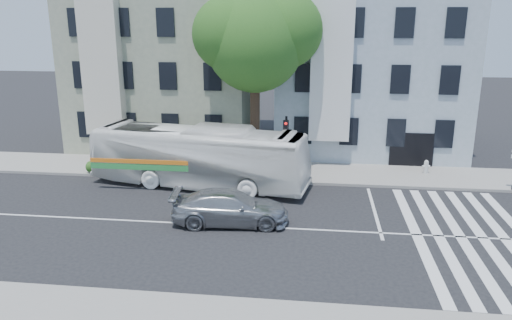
% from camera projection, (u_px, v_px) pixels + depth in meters
% --- Properties ---
extents(ground, '(120.00, 120.00, 0.00)m').
position_uv_depth(ground, '(232.00, 226.00, 22.16)').
color(ground, black).
rests_on(ground, ground).
extents(sidewalk_far, '(80.00, 4.00, 0.15)m').
position_uv_depth(sidewalk_far, '(254.00, 171.00, 29.77)').
color(sidewalk_far, gray).
rests_on(sidewalk_far, ground).
extents(building_left, '(12.00, 10.00, 11.00)m').
position_uv_depth(building_left, '(169.00, 66.00, 35.75)').
color(building_left, gray).
rests_on(building_left, ground).
extents(building_right, '(12.00, 10.00, 11.00)m').
position_uv_depth(building_right, '(368.00, 69.00, 34.13)').
color(building_right, '#90A3AB').
rests_on(building_right, ground).
extents(street_tree, '(7.30, 5.90, 11.10)m').
position_uv_depth(street_tree, '(256.00, 37.00, 28.31)').
color(street_tree, '#2D2116').
rests_on(street_tree, ground).
extents(bus, '(4.77, 12.25, 3.33)m').
position_uv_depth(bus, '(199.00, 156.00, 26.97)').
color(bus, white).
rests_on(bus, ground).
extents(sedan, '(2.57, 5.36, 1.51)m').
position_uv_depth(sedan, '(230.00, 207.00, 22.24)').
color(sedan, '#A4A6AB').
rests_on(sedan, ground).
extents(hedge, '(8.54, 1.66, 0.70)m').
position_uv_depth(hedge, '(162.00, 169.00, 28.62)').
color(hedge, '#1E561B').
rests_on(hedge, sidewalk_far).
extents(traffic_signal, '(0.38, 0.52, 3.81)m').
position_uv_depth(traffic_signal, '(286.00, 141.00, 26.92)').
color(traffic_signal, black).
rests_on(traffic_signal, ground).
extents(fire_hydrant, '(0.45, 0.26, 0.79)m').
position_uv_depth(fire_hydrant, '(426.00, 166.00, 28.99)').
color(fire_hydrant, silver).
rests_on(fire_hydrant, sidewalk_far).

